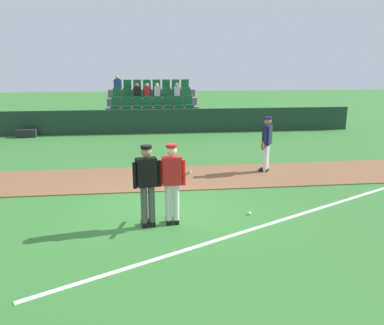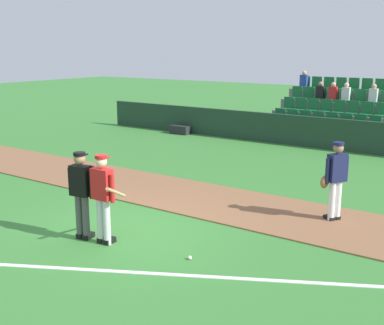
{
  "view_description": "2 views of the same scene",
  "coord_description": "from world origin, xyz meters",
  "px_view_note": "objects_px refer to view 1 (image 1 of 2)",
  "views": [
    {
      "loc": [
        -0.35,
        -8.43,
        3.38
      ],
      "look_at": [
        0.75,
        0.89,
        0.96
      ],
      "focal_mm": 36.34,
      "sensor_mm": 36.0,
      "label": 1
    },
    {
      "loc": [
        6.62,
        -7.06,
        3.72
      ],
      "look_at": [
        0.7,
        1.54,
        1.27
      ],
      "focal_mm": 46.1,
      "sensor_mm": 36.0,
      "label": 2
    }
  ],
  "objects_px": {
    "batter_red_jersey": "(172,181)",
    "baseball": "(250,213)",
    "equipment_bag": "(26,133)",
    "runner_navy_jersey": "(267,142)",
    "umpire_home_plate": "(147,181)"
  },
  "relations": [
    {
      "from": "baseball",
      "to": "equipment_bag",
      "type": "bearing_deg",
      "value": 126.73
    },
    {
      "from": "umpire_home_plate",
      "to": "equipment_bag",
      "type": "distance_m",
      "value": 12.29
    },
    {
      "from": "baseball",
      "to": "umpire_home_plate",
      "type": "bearing_deg",
      "value": -171.08
    },
    {
      "from": "umpire_home_plate",
      "to": "runner_navy_jersey",
      "type": "distance_m",
      "value": 5.34
    },
    {
      "from": "baseball",
      "to": "equipment_bag",
      "type": "height_order",
      "value": "equipment_bag"
    },
    {
      "from": "batter_red_jersey",
      "to": "runner_navy_jersey",
      "type": "bearing_deg",
      "value": 49.52
    },
    {
      "from": "batter_red_jersey",
      "to": "umpire_home_plate",
      "type": "xyz_separation_m",
      "value": [
        -0.52,
        -0.05,
        0.03
      ]
    },
    {
      "from": "runner_navy_jersey",
      "to": "baseball",
      "type": "height_order",
      "value": "runner_navy_jersey"
    },
    {
      "from": "batter_red_jersey",
      "to": "baseball",
      "type": "relative_size",
      "value": 23.78
    },
    {
      "from": "umpire_home_plate",
      "to": "baseball",
      "type": "xyz_separation_m",
      "value": [
        2.31,
        0.36,
        -0.96
      ]
    },
    {
      "from": "umpire_home_plate",
      "to": "baseball",
      "type": "bearing_deg",
      "value": 8.92
    },
    {
      "from": "umpire_home_plate",
      "to": "equipment_bag",
      "type": "relative_size",
      "value": 1.96
    },
    {
      "from": "batter_red_jersey",
      "to": "equipment_bag",
      "type": "height_order",
      "value": "batter_red_jersey"
    },
    {
      "from": "runner_navy_jersey",
      "to": "equipment_bag",
      "type": "bearing_deg",
      "value": 142.62
    },
    {
      "from": "equipment_bag",
      "to": "baseball",
      "type": "bearing_deg",
      "value": -53.27
    }
  ]
}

